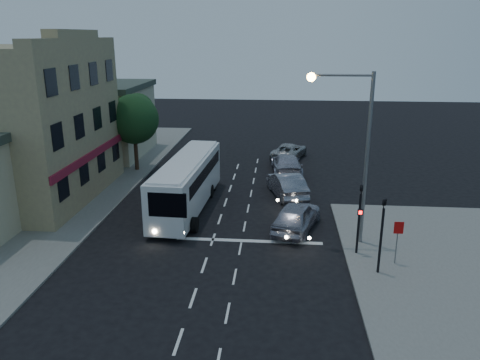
# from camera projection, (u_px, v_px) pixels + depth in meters

# --- Properties ---
(ground) EXTENTS (120.00, 120.00, 0.00)m
(ground) POSITION_uv_depth(u_px,v_px,m) (207.00, 256.00, 23.88)
(ground) COLOR black
(sidewalk_far) EXTENTS (12.00, 50.00, 0.12)m
(sidewalk_far) POSITION_uv_depth(u_px,v_px,m) (40.00, 196.00, 32.54)
(sidewalk_far) COLOR slate
(sidewalk_far) RESTS_ON ground
(road_markings) EXTENTS (8.00, 30.55, 0.01)m
(road_markings) POSITION_uv_depth(u_px,v_px,m) (238.00, 231.00, 26.92)
(road_markings) COLOR silver
(road_markings) RESTS_ON ground
(tour_bus) EXTENTS (2.80, 10.96, 3.34)m
(tour_bus) POSITION_uv_depth(u_px,v_px,m) (187.00, 182.00, 29.92)
(tour_bus) COLOR white
(tour_bus) RESTS_ON ground
(car_suv) EXTENTS (3.35, 5.27, 1.67)m
(car_suv) POSITION_uv_depth(u_px,v_px,m) (297.00, 216.00, 26.86)
(car_suv) COLOR #9493A1
(car_suv) RESTS_ON ground
(car_sedan_a) EXTENTS (3.06, 5.36, 1.67)m
(car_sedan_a) POSITION_uv_depth(u_px,v_px,m) (287.00, 185.00, 32.48)
(car_sedan_a) COLOR gray
(car_sedan_a) RESTS_ON ground
(car_sedan_b) EXTENTS (2.72, 5.77, 1.63)m
(car_sedan_b) POSITION_uv_depth(u_px,v_px,m) (286.00, 164.00, 37.68)
(car_sedan_b) COLOR #9F9EAD
(car_sedan_b) RESTS_ON ground
(car_sedan_c) EXTENTS (3.68, 5.49, 1.40)m
(car_sedan_c) POSITION_uv_depth(u_px,v_px,m) (289.00, 151.00, 42.45)
(car_sedan_c) COLOR #9F9EA0
(car_sedan_c) RESTS_ON ground
(traffic_signal_main) EXTENTS (0.25, 0.35, 4.10)m
(traffic_signal_main) POSITION_uv_depth(u_px,v_px,m) (360.00, 211.00, 23.27)
(traffic_signal_main) COLOR black
(traffic_signal_main) RESTS_ON sidewalk_near
(traffic_signal_side) EXTENTS (0.18, 0.15, 4.10)m
(traffic_signal_side) POSITION_uv_depth(u_px,v_px,m) (382.00, 227.00, 21.33)
(traffic_signal_side) COLOR black
(traffic_signal_side) RESTS_ON sidewalk_near
(regulatory_sign) EXTENTS (0.45, 0.12, 2.20)m
(regulatory_sign) POSITION_uv_depth(u_px,v_px,m) (398.00, 236.00, 22.41)
(regulatory_sign) COLOR slate
(regulatory_sign) RESTS_ON sidewalk_near
(streetlight) EXTENTS (3.32, 0.44, 9.00)m
(streetlight) POSITION_uv_depth(u_px,v_px,m) (355.00, 140.00, 23.66)
(streetlight) COLOR slate
(streetlight) RESTS_ON sidewalk_near
(main_building) EXTENTS (10.12, 12.00, 11.00)m
(main_building) POSITION_uv_depth(u_px,v_px,m) (17.00, 123.00, 31.10)
(main_building) COLOR #8C7B5C
(main_building) RESTS_ON sidewalk_far
(low_building_north) EXTENTS (9.40, 9.40, 6.50)m
(low_building_north) POSITION_uv_depth(u_px,v_px,m) (95.00, 119.00, 43.00)
(low_building_north) COLOR #BAB38D
(low_building_north) RESTS_ON sidewalk_far
(street_tree) EXTENTS (4.00, 4.00, 6.20)m
(street_tree) POSITION_uv_depth(u_px,v_px,m) (134.00, 117.00, 37.50)
(street_tree) COLOR black
(street_tree) RESTS_ON sidewalk_far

